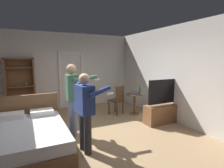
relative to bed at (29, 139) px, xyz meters
name	(u,v)px	position (x,y,z in m)	size (l,w,h in m)	color
ground_plane	(97,136)	(1.50, 0.17, -0.30)	(6.58, 6.58, 0.00)	#997A56
wall_back	(68,71)	(1.50, 3.22, 1.11)	(5.15, 0.12, 2.83)	silver
wall_right	(177,74)	(4.01, 0.17, 1.11)	(0.12, 6.22, 2.83)	silver
doorway_frame	(71,76)	(1.60, 3.14, 0.92)	(0.93, 0.08, 2.13)	white
bed	(29,139)	(0.00, 0.00, 0.00)	(1.41, 2.01, 1.02)	brown
bookshelf	(20,84)	(-0.15, 3.00, 0.72)	(0.91, 0.32, 1.90)	brown
tv_flatscreen	(165,110)	(3.65, 0.21, 0.06)	(1.28, 0.40, 1.28)	brown
side_table	(135,101)	(3.28, 1.27, 0.16)	(0.57, 0.57, 0.70)	brown
laptop	(135,93)	(3.27, 1.23, 0.45)	(0.40, 0.40, 0.16)	black
bottle_on_table	(140,90)	(3.42, 1.19, 0.52)	(0.06, 0.06, 0.30)	#1D481D
wooden_chair	(118,99)	(2.76, 1.50, 0.24)	(0.56, 0.56, 0.99)	#4C331E
person_blue_shirt	(85,108)	(1.04, -0.41, 0.61)	(0.68, 0.58, 1.59)	#333338
person_striped_shirt	(73,95)	(1.02, 0.51, 0.70)	(0.74, 0.55, 1.74)	slate
suitcase_dark	(42,116)	(0.40, 1.86, -0.15)	(0.46, 0.35, 0.31)	#4C1919
suitcase_small	(40,111)	(0.36, 2.48, -0.13)	(0.63, 0.33, 0.34)	#4C1919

